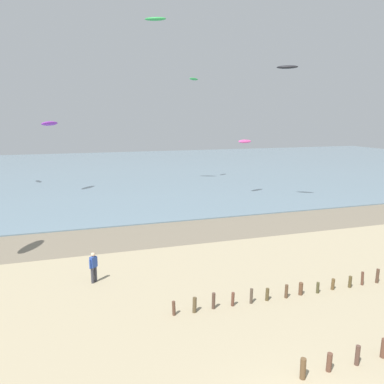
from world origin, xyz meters
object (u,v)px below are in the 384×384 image
Objects in this scene: person_mid_beach at (94,266)px; kite_aloft_1 at (245,141)px; kite_aloft_3 at (155,19)px; kite_aloft_5 at (194,79)px; kite_aloft_6 at (50,124)px; kite_aloft_0 at (287,67)px.

kite_aloft_1 is at bearing 46.46° from person_mid_beach.
kite_aloft_5 is at bearing -126.26° from kite_aloft_3.
person_mid_beach is 0.64× the size of kite_aloft_6.
person_mid_beach is 26.36m from kite_aloft_0.
person_mid_beach is at bearing 22.51° from kite_aloft_5.
kite_aloft_5 is (-3.88, 16.48, 0.29)m from kite_aloft_0.
kite_aloft_3 reaches higher than kite_aloft_0.
kite_aloft_6 reaches higher than kite_aloft_1.
person_mid_beach is 35.53m from kite_aloft_5.
person_mid_beach is at bearing -112.40° from kite_aloft_0.
kite_aloft_6 is at bearing 136.03° from kite_aloft_1.
kite_aloft_3 is 17.09m from kite_aloft_6.
kite_aloft_3 reaches higher than kite_aloft_1.
kite_aloft_5 is 19.16m from kite_aloft_6.
kite_aloft_5 is (15.36, 29.32, 12.93)m from person_mid_beach.
kite_aloft_0 is 0.75× the size of kite_aloft_6.
kite_aloft_0 is at bearing 33.71° from person_mid_beach.
kite_aloft_0 is (19.25, 12.84, 12.63)m from person_mid_beach.
kite_aloft_3 is 0.94× the size of kite_aloft_6.
person_mid_beach is at bearing 42.00° from kite_aloft_6.
person_mid_beach is 0.68× the size of kite_aloft_3.
kite_aloft_0 is at bearing 63.43° from kite_aloft_5.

